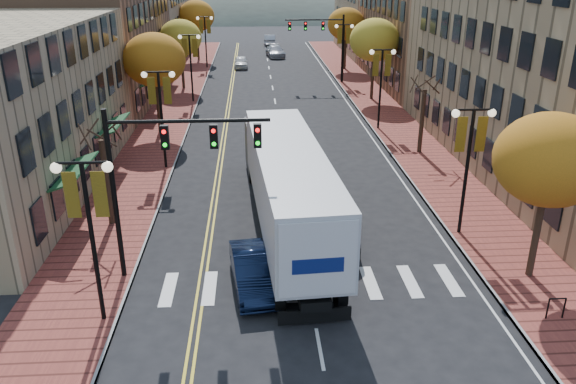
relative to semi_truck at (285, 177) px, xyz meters
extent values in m
plane|color=black|center=(0.60, -7.47, -2.55)|extent=(200.00, 200.00, 0.00)
cube|color=brown|center=(-8.40, 25.03, -2.47)|extent=(4.00, 85.00, 0.15)
cube|color=brown|center=(9.60, 25.03, -2.47)|extent=(4.00, 85.00, 0.15)
cube|color=brown|center=(-16.40, 28.53, 2.95)|extent=(12.00, 24.00, 11.00)
cube|color=#9E8966|center=(-16.40, 53.53, 2.20)|extent=(12.00, 26.00, 9.50)
cube|color=brown|center=(19.10, 34.53, 2.45)|extent=(15.00, 24.00, 10.00)
cube|color=#9E8966|center=(19.10, 56.53, 2.95)|extent=(15.00, 20.00, 11.00)
cylinder|color=#382619|center=(-8.40, 0.53, -0.30)|extent=(0.28, 0.28, 4.20)
cylinder|color=#382619|center=(-8.40, 16.53, 0.05)|extent=(0.28, 0.28, 4.90)
ellipsoid|color=#C26F16|center=(-8.40, 16.53, 2.91)|extent=(4.48, 4.48, 3.81)
cylinder|color=#382619|center=(-8.40, 32.53, -0.12)|extent=(0.28, 0.28, 4.55)
ellipsoid|color=gold|center=(-8.40, 32.53, 2.52)|extent=(4.16, 4.16, 3.54)
cylinder|color=#382619|center=(-8.40, 50.53, 0.12)|extent=(0.28, 0.28, 5.04)
ellipsoid|color=#C26F16|center=(-8.40, 50.53, 3.07)|extent=(4.61, 4.61, 3.92)
cylinder|color=#382619|center=(9.60, -5.47, -0.12)|extent=(0.28, 0.28, 4.55)
ellipsoid|color=#C26F16|center=(9.60, -5.47, 2.52)|extent=(4.16, 4.16, 3.54)
cylinder|color=#382619|center=(9.60, 10.53, -0.30)|extent=(0.28, 0.28, 4.20)
cylinder|color=#382619|center=(9.60, 26.53, 0.05)|extent=(0.28, 0.28, 4.90)
ellipsoid|color=gold|center=(9.60, 26.53, 2.91)|extent=(4.48, 4.48, 3.81)
cylinder|color=#382619|center=(9.60, 42.53, -0.02)|extent=(0.28, 0.28, 4.76)
ellipsoid|color=#C26F16|center=(9.60, 42.53, 2.75)|extent=(4.35, 4.35, 3.70)
cylinder|color=black|center=(-6.90, -7.47, 0.45)|extent=(0.16, 0.16, 6.00)
cylinder|color=black|center=(-6.90, -7.47, 3.45)|extent=(1.60, 0.10, 0.10)
sphere|color=#FFF2CC|center=(-7.70, -7.47, 3.30)|extent=(0.36, 0.36, 0.36)
sphere|color=#FFF2CC|center=(-6.10, -7.47, 3.30)|extent=(0.36, 0.36, 0.36)
cube|color=#B99418|center=(-7.35, -7.47, 2.35)|extent=(0.45, 0.03, 1.60)
cube|color=#B99418|center=(-6.45, -7.47, 2.35)|extent=(0.45, 0.03, 1.60)
cylinder|color=black|center=(-6.90, 8.53, 0.45)|extent=(0.16, 0.16, 6.00)
cylinder|color=black|center=(-6.90, 8.53, 3.45)|extent=(1.60, 0.10, 0.10)
sphere|color=#FFF2CC|center=(-7.70, 8.53, 3.30)|extent=(0.36, 0.36, 0.36)
sphere|color=#FFF2CC|center=(-6.10, 8.53, 3.30)|extent=(0.36, 0.36, 0.36)
cube|color=#B99418|center=(-7.35, 8.53, 2.35)|extent=(0.45, 0.03, 1.60)
cube|color=#B99418|center=(-6.45, 8.53, 2.35)|extent=(0.45, 0.03, 1.60)
cylinder|color=black|center=(-6.90, 26.53, 0.45)|extent=(0.16, 0.16, 6.00)
cylinder|color=black|center=(-6.90, 26.53, 3.45)|extent=(1.60, 0.10, 0.10)
sphere|color=#FFF2CC|center=(-7.70, 26.53, 3.30)|extent=(0.36, 0.36, 0.36)
sphere|color=#FFF2CC|center=(-6.10, 26.53, 3.30)|extent=(0.36, 0.36, 0.36)
cube|color=#B99418|center=(-7.35, 26.53, 2.35)|extent=(0.45, 0.03, 1.60)
cube|color=#B99418|center=(-6.45, 26.53, 2.35)|extent=(0.45, 0.03, 1.60)
cylinder|color=black|center=(-6.90, 44.53, 0.45)|extent=(0.16, 0.16, 6.00)
cylinder|color=black|center=(-6.90, 44.53, 3.45)|extent=(1.60, 0.10, 0.10)
sphere|color=#FFF2CC|center=(-7.70, 44.53, 3.30)|extent=(0.36, 0.36, 0.36)
sphere|color=#FFF2CC|center=(-6.10, 44.53, 3.30)|extent=(0.36, 0.36, 0.36)
cube|color=#B99418|center=(-7.35, 44.53, 2.35)|extent=(0.45, 0.03, 1.60)
cube|color=#B99418|center=(-6.45, 44.53, 2.35)|extent=(0.45, 0.03, 1.60)
cylinder|color=black|center=(8.10, -1.47, 0.45)|extent=(0.16, 0.16, 6.00)
cylinder|color=black|center=(8.10, -1.47, 3.45)|extent=(1.60, 0.10, 0.10)
sphere|color=#FFF2CC|center=(7.30, -1.47, 3.30)|extent=(0.36, 0.36, 0.36)
sphere|color=#FFF2CC|center=(8.90, -1.47, 3.30)|extent=(0.36, 0.36, 0.36)
cube|color=#B99418|center=(7.65, -1.47, 2.35)|extent=(0.45, 0.03, 1.60)
cube|color=#B99418|center=(8.55, -1.47, 2.35)|extent=(0.45, 0.03, 1.60)
cylinder|color=black|center=(8.10, 16.53, 0.45)|extent=(0.16, 0.16, 6.00)
cylinder|color=black|center=(8.10, 16.53, 3.45)|extent=(1.60, 0.10, 0.10)
sphere|color=#FFF2CC|center=(7.30, 16.53, 3.30)|extent=(0.36, 0.36, 0.36)
sphere|color=#FFF2CC|center=(8.90, 16.53, 3.30)|extent=(0.36, 0.36, 0.36)
cube|color=#B99418|center=(7.65, 16.53, 2.35)|extent=(0.45, 0.03, 1.60)
cube|color=#B99418|center=(8.55, 16.53, 2.35)|extent=(0.45, 0.03, 1.60)
cylinder|color=black|center=(8.10, 34.53, 0.45)|extent=(0.16, 0.16, 6.00)
cylinder|color=black|center=(8.10, 34.53, 3.45)|extent=(1.60, 0.10, 0.10)
sphere|color=#FFF2CC|center=(7.30, 34.53, 3.30)|extent=(0.36, 0.36, 0.36)
sphere|color=#FFF2CC|center=(8.90, 34.53, 3.30)|extent=(0.36, 0.36, 0.36)
cube|color=#B99418|center=(7.65, 34.53, 2.35)|extent=(0.45, 0.03, 1.60)
cube|color=#B99418|center=(8.55, 34.53, 2.35)|extent=(0.45, 0.03, 1.60)
cylinder|color=black|center=(-6.80, -4.47, 0.95)|extent=(0.20, 0.20, 7.00)
cylinder|color=black|center=(-3.80, -4.47, 3.95)|extent=(6.00, 0.14, 0.14)
cube|color=black|center=(-4.70, -4.47, 3.35)|extent=(0.30, 0.25, 0.90)
sphere|color=#FF0C0C|center=(-4.70, -4.61, 3.60)|extent=(0.16, 0.16, 0.16)
cube|color=black|center=(-2.90, -4.47, 3.35)|extent=(0.30, 0.25, 0.90)
sphere|color=#FF0C0C|center=(-2.90, -4.61, 3.60)|extent=(0.16, 0.16, 0.16)
cube|color=black|center=(-1.28, -4.47, 3.35)|extent=(0.30, 0.25, 0.90)
sphere|color=#FF0C0C|center=(-1.28, -4.61, 3.60)|extent=(0.16, 0.16, 0.16)
cylinder|color=black|center=(8.00, 34.53, 0.95)|extent=(0.20, 0.20, 7.00)
cylinder|color=black|center=(5.00, 34.53, 3.95)|extent=(6.00, 0.14, 0.14)
cube|color=black|center=(5.90, 34.53, 3.35)|extent=(0.30, 0.25, 0.90)
sphere|color=#FF0C0C|center=(5.90, 34.39, 3.60)|extent=(0.16, 0.16, 0.16)
cube|color=black|center=(4.10, 34.53, 3.35)|extent=(0.30, 0.25, 0.90)
sphere|color=#FF0C0C|center=(4.10, 34.39, 3.60)|extent=(0.16, 0.16, 0.16)
cube|color=black|center=(2.48, 34.53, 3.35)|extent=(0.30, 0.25, 0.90)
sphere|color=#FF0C0C|center=(2.48, 34.39, 3.60)|extent=(0.16, 0.16, 0.16)
cube|color=black|center=(0.10, -1.39, -1.62)|extent=(2.06, 14.22, 0.38)
cube|color=silver|center=(0.10, -1.39, 0.29)|extent=(3.81, 14.34, 3.05)
cube|color=black|center=(-0.50, 7.31, -0.75)|extent=(2.95, 3.45, 2.73)
cylinder|color=black|center=(-0.66, -7.13, -2.00)|extent=(0.46, 1.11, 1.09)
cylinder|color=black|center=(1.63, -6.97, -2.00)|extent=(0.46, 1.11, 1.09)
cylinder|color=black|center=(-0.75, -5.82, -2.00)|extent=(0.46, 1.11, 1.09)
cylinder|color=black|center=(1.54, -5.67, -2.00)|extent=(0.46, 1.11, 1.09)
cylinder|color=black|center=(-1.56, 5.93, -2.00)|extent=(0.46, 1.11, 1.09)
cylinder|color=black|center=(0.73, 6.08, -2.00)|extent=(0.46, 1.11, 1.09)
cylinder|color=black|center=(-1.72, 8.32, -2.00)|extent=(0.46, 1.11, 1.09)
cylinder|color=black|center=(0.56, 8.48, -2.00)|extent=(0.46, 1.11, 1.09)
imported|color=black|center=(-1.57, -5.49, -1.82)|extent=(2.08, 4.58, 1.46)
imported|color=black|center=(1.90, -2.16, -1.81)|extent=(3.03, 5.57, 1.48)
imported|color=silver|center=(-2.78, 44.67, -1.87)|extent=(1.64, 4.01, 1.36)
imported|color=#9E9DA5|center=(1.74, 52.88, -1.79)|extent=(2.76, 5.45, 1.52)
imported|color=#A5A6AD|center=(1.41, 64.95, -1.76)|extent=(1.91, 4.86, 1.58)
camera|label=1|loc=(-1.42, -24.62, 9.31)|focal=35.00mm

